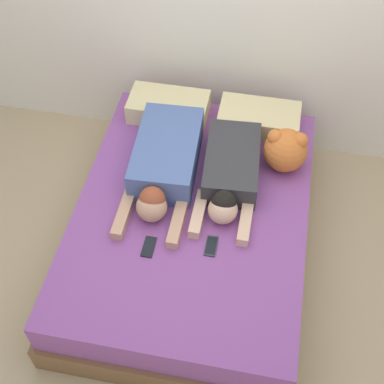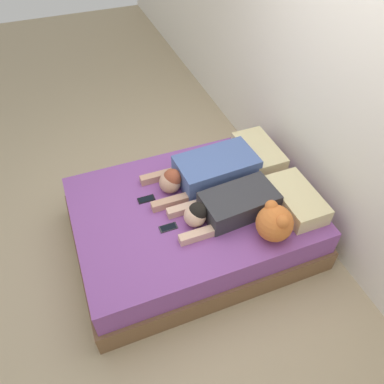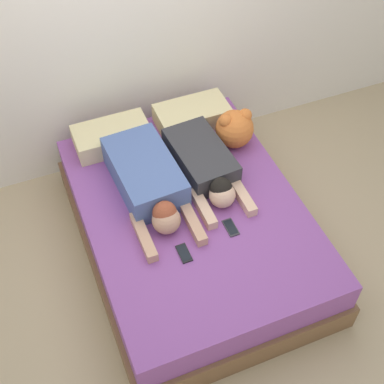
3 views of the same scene
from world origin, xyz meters
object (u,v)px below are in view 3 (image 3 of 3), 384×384
at_px(pillow_head_right, 192,115).
at_px(person_right, 206,166).
at_px(cell_phone_right, 231,227).
at_px(pillow_head_left, 112,136).
at_px(cell_phone_left, 184,253).
at_px(plush_toy, 235,128).
at_px(person_left, 149,181).
at_px(bed, 192,227).

distance_m(pillow_head_right, person_right, 0.58).
bearing_deg(cell_phone_right, person_right, 86.38).
bearing_deg(pillow_head_right, person_right, -102.54).
bearing_deg(pillow_head_left, cell_phone_left, -83.48).
xyz_separation_m(cell_phone_left, cell_phone_right, (0.36, 0.08, 0.00)).
xyz_separation_m(cell_phone_left, plush_toy, (0.72, 0.81, 0.15)).
xyz_separation_m(person_left, cell_phone_right, (0.39, -0.50, -0.10)).
height_order(pillow_head_left, pillow_head_right, same).
relative_size(bed, person_left, 2.01).
bearing_deg(person_right, bed, -130.27).
height_order(pillow_head_left, person_left, person_left).
distance_m(bed, person_right, 0.45).
xyz_separation_m(bed, cell_phone_left, (-0.19, -0.34, 0.24)).
relative_size(pillow_head_left, person_left, 0.56).
distance_m(person_right, cell_phone_right, 0.51).
bearing_deg(person_right, cell_phone_right, -93.62).
distance_m(person_left, person_right, 0.43).
xyz_separation_m(person_left, cell_phone_left, (0.03, -0.58, -0.10)).
height_order(person_right, cell_phone_left, person_right).
bearing_deg(cell_phone_left, cell_phone_right, 11.82).
height_order(bed, pillow_head_left, pillow_head_left).
relative_size(cell_phone_left, plush_toy, 0.48).
height_order(bed, pillow_head_right, pillow_head_right).
xyz_separation_m(bed, cell_phone_right, (0.17, -0.27, 0.24)).
xyz_separation_m(pillow_head_left, pillow_head_right, (0.65, 0.00, 0.00)).
relative_size(bed, cell_phone_left, 14.07).
bearing_deg(plush_toy, person_right, -145.26).
bearing_deg(cell_phone_left, plush_toy, 48.15).
relative_size(pillow_head_right, person_right, 0.64).
bearing_deg(cell_phone_left, person_left, 93.22).
xyz_separation_m(pillow_head_left, person_right, (0.52, -0.56, 0.01)).
relative_size(person_left, cell_phone_left, 7.01).
distance_m(pillow_head_left, plush_toy, 0.92).
distance_m(bed, cell_phone_right, 0.40).
bearing_deg(pillow_head_right, plush_toy, -58.70).
height_order(person_left, cell_phone_left, person_left).
xyz_separation_m(pillow_head_left, plush_toy, (0.85, -0.33, 0.07)).
distance_m(person_right, plush_toy, 0.40).
relative_size(bed, pillow_head_left, 3.60).
distance_m(pillow_head_right, person_left, 0.79).
bearing_deg(bed, cell_phone_left, -119.50).
height_order(person_right, cell_phone_right, person_right).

